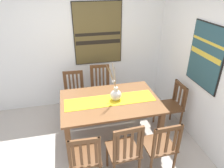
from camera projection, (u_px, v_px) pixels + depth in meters
The scene contains 14 objects.
ground_plane at pixel (95, 161), 3.28m from camera, with size 6.40×6.40×0.03m, color #B2A89E.
wall_back at pixel (78, 44), 4.24m from camera, with size 6.40×0.12×2.70m, color white.
wall_side at pixel (217, 72), 3.01m from camera, with size 0.12×6.40×2.70m, color white.
dining_table at pixel (110, 106), 3.47m from camera, with size 1.63×1.08×0.76m.
table_runner at pixel (110, 100), 3.42m from camera, with size 1.50×0.36×0.01m, color gold.
centerpiece_vase at pixel (116, 94), 3.38m from camera, with size 0.27×0.26×0.70m.
chair_0 at pixel (171, 105), 3.79m from camera, with size 0.42×0.42×0.91m.
chair_1 at pixel (85, 157), 2.70m from camera, with size 0.44×0.44×0.92m.
chair_2 at pixel (74, 92), 4.18m from camera, with size 0.45×0.45×0.91m.
chair_3 at pixel (124, 150), 2.77m from camera, with size 0.44×0.44×0.98m.
chair_4 at pixel (160, 146), 2.87m from camera, with size 0.43×0.43×0.93m.
chair_5 at pixel (101, 88), 4.30m from camera, with size 0.44×0.44×0.98m.
painting_on_back_wall at pixel (98, 34), 4.17m from camera, with size 0.99×0.05×1.26m.
painting_on_side_wall at pixel (206, 56), 3.12m from camera, with size 0.05×0.76×0.98m.
Camera 1 is at (-0.26, -2.33, 2.59)m, focal length 33.04 mm.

